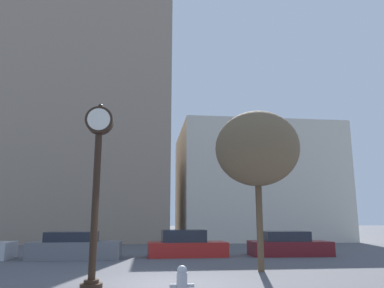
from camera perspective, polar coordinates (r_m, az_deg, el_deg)
ground_plane at (r=11.57m, az=-4.64°, el=-20.60°), size 200.00×200.00×0.00m
building_tall_tower at (r=38.24m, az=-15.09°, el=9.35°), size 14.95×12.00×30.30m
building_storefront_row at (r=36.98m, az=9.21°, el=-6.19°), size 14.15×12.00×10.25m
street_clock at (r=11.33m, az=-14.26°, el=-3.69°), size 0.81×0.62×5.29m
car_grey at (r=19.47m, az=-17.38°, el=-14.77°), size 4.26×1.90×1.27m
car_red at (r=19.75m, az=-0.90°, el=-15.18°), size 4.02×1.88×1.33m
car_maroon at (r=20.91m, az=14.44°, el=-14.71°), size 4.19×2.15×1.24m
fire_hydrant_far at (r=9.18m, az=-1.55°, el=-20.45°), size 0.57×0.25×0.81m
bare_tree at (r=14.64m, az=9.88°, el=-0.76°), size 3.21×3.21×5.98m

